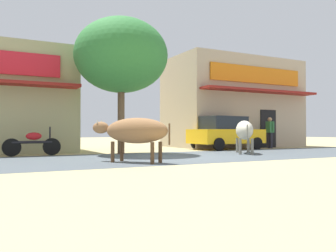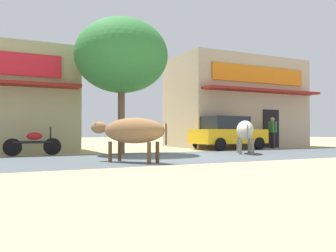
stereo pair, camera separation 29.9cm
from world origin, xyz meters
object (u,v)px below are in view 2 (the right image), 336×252
Objects in this scene: roadside_tree at (121,56)px; cow_far_dark at (245,130)px; pedestrian_by_shop at (273,130)px; parked_hatchback_car at (227,133)px; cow_near_brown at (132,131)px; parked_motorcycle at (34,143)px.

roadside_tree is 5.82m from cow_far_dark.
roadside_tree is 3.29× the size of pedestrian_by_shop.
parked_hatchback_car reaches higher than cow_near_brown.
roadside_tree reaches higher than cow_far_dark.
cow_near_brown is 1.40× the size of pedestrian_by_shop.
parked_hatchback_car is at bearing 67.06° from cow_far_dark.
parked_motorcycle is 4.84m from cow_near_brown.
parked_motorcycle is at bearing 118.51° from cow_near_brown.
cow_near_brown is (2.30, -4.24, 0.43)m from parked_motorcycle.
parked_motorcycle is 1.23× the size of pedestrian_by_shop.
roadside_tree is 9.14m from pedestrian_by_shop.
pedestrian_by_shop reaches higher than cow_far_dark.
cow_near_brown is (-0.95, -3.82, -3.01)m from roadside_tree.
parked_motorcycle is at bearing -178.15° from pedestrian_by_shop.
cow_far_dark is at bearing -17.00° from parked_motorcycle.
cow_far_dark is (7.83, -2.40, 0.46)m from parked_motorcycle.
roadside_tree is at bearing -169.87° from parked_hatchback_car.
pedestrian_by_shop is at bearing 34.62° from cow_far_dark.
parked_motorcycle is at bearing 172.68° from roadside_tree.
parked_motorcycle is 0.88× the size of cow_near_brown.
pedestrian_by_shop is (8.61, 0.80, -2.95)m from roadside_tree.
roadside_tree is 6.71m from parked_hatchback_car.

